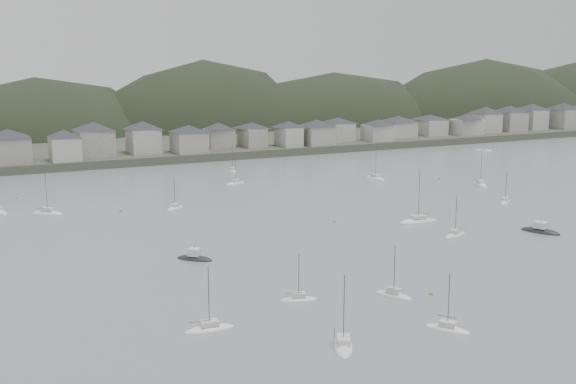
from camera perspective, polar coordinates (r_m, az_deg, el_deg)
ground at (r=110.89m, az=17.98°, el=-9.54°), size 900.00×900.00×0.00m
far_shore_land at (r=377.21m, az=-15.27°, el=4.90°), size 900.00×250.00×3.00m
forested_ridge at (r=354.87m, az=-13.57°, el=2.55°), size 851.55×103.94×102.57m
waterfront_town at (r=286.73m, az=-0.72°, el=4.98°), size 451.48×28.46×12.92m
sailboat_lead at (r=155.51m, az=13.48°, el=-3.42°), size 7.34×4.27×9.59m
moored_fleet at (r=166.10m, az=2.23°, el=-2.23°), size 245.33×155.92×13.57m
motor_launch_near at (r=163.95m, az=19.91°, el=-3.01°), size 6.25×9.38×4.09m
motor_launch_far at (r=134.70m, az=-7.64°, el=-5.37°), size 6.97×7.05×3.75m
mooring_buoys at (r=160.65m, az=2.80°, el=-2.69°), size 178.79×137.64×0.70m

